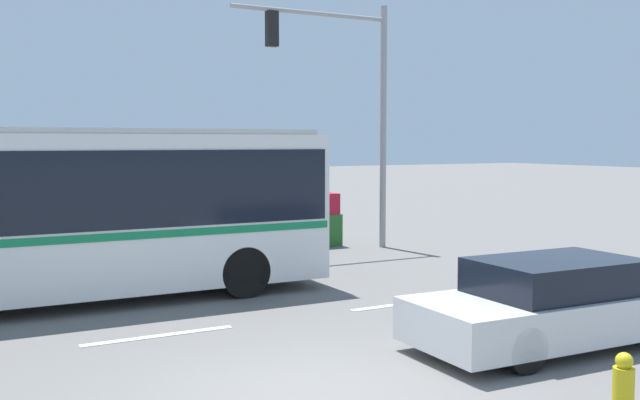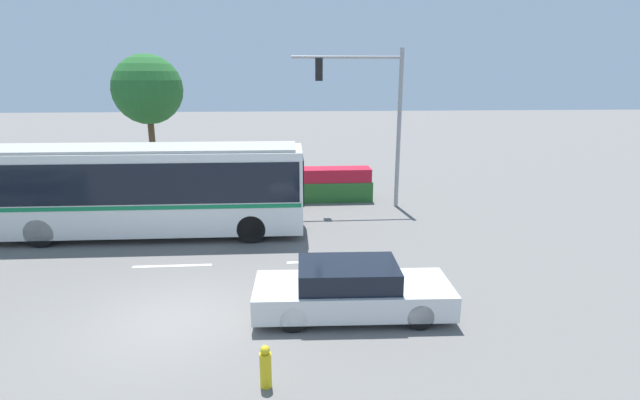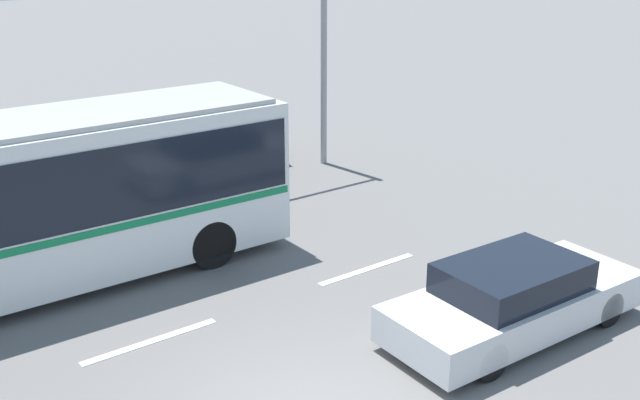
# 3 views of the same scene
# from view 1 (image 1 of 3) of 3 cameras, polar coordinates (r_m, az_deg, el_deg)

# --- Properties ---
(ground_plane) EXTENTS (140.00, 140.00, 0.00)m
(ground_plane) POSITION_cam_1_polar(r_m,az_deg,el_deg) (9.15, -1.37, -14.77)
(ground_plane) COLOR slate
(city_bus) EXTENTS (11.42, 2.66, 3.27)m
(city_bus) POSITION_cam_1_polar(r_m,az_deg,el_deg) (14.34, -22.08, -0.45)
(city_bus) COLOR silver
(city_bus) RESTS_ON ground
(sedan_foreground) EXTENTS (4.83, 1.96, 1.30)m
(sedan_foreground) POSITION_cam_1_polar(r_m,az_deg,el_deg) (11.56, 18.13, -7.69)
(sedan_foreground) COLOR silver
(sedan_foreground) RESTS_ON ground
(traffic_light_pole) EXTENTS (4.70, 0.24, 6.82)m
(traffic_light_pole) POSITION_cam_1_polar(r_m,az_deg,el_deg) (20.45, 2.49, 8.49)
(traffic_light_pole) COLOR gray
(traffic_light_pole) RESTS_ON ground
(flowering_hedge) EXTENTS (6.25, 1.18, 1.53)m
(flowering_hedge) POSITION_cam_1_polar(r_m,az_deg,el_deg) (20.33, -6.68, -1.89)
(flowering_hedge) COLOR #286028
(flowering_hedge) RESTS_ON ground
(fire_hydrant) EXTENTS (0.22, 0.22, 0.86)m
(fire_hydrant) POSITION_cam_1_polar(r_m,az_deg,el_deg) (8.46, 22.50, -13.82)
(fire_hydrant) COLOR gold
(fire_hydrant) RESTS_ON ground
(lane_stripe_near) EXTENTS (2.40, 0.16, 0.01)m
(lane_stripe_near) POSITION_cam_1_polar(r_m,az_deg,el_deg) (11.88, -12.41, -10.28)
(lane_stripe_near) COLOR silver
(lane_stripe_near) RESTS_ON ground
(lane_stripe_mid) EXTENTS (2.40, 0.16, 0.01)m
(lane_stripe_mid) POSITION_cam_1_polar(r_m,az_deg,el_deg) (13.92, 6.74, -8.00)
(lane_stripe_mid) COLOR silver
(lane_stripe_mid) RESTS_ON ground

